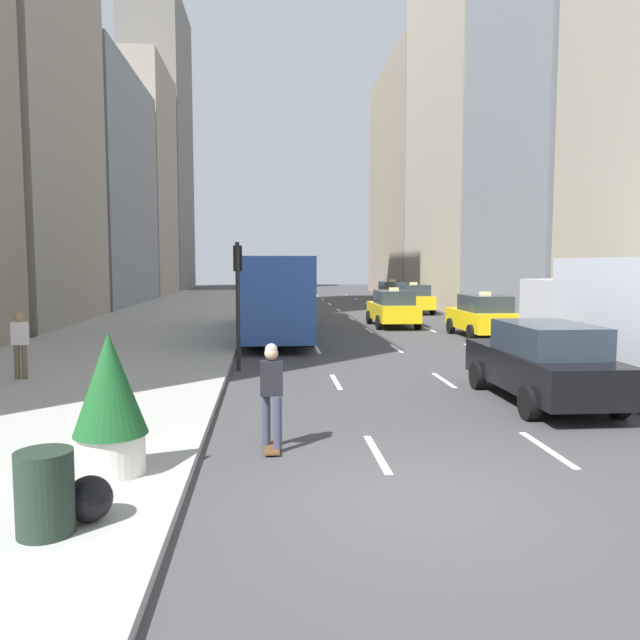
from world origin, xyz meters
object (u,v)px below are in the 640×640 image
taxi_second (412,299)px  sedan_black_near (543,362)px  taxi_third (483,316)px  city_bus (275,293)px  planter_with_shrub (110,401)px  taxi_lead (392,293)px  pedestrian_mid_block (20,342)px  box_truck (638,319)px  taxi_fourth (393,308)px  traffic_light_pole (238,285)px  trash_can (45,493)px  skateboarder (272,392)px

taxi_second → sedan_black_near: 24.34m
taxi_third → sedan_black_near: 12.08m
city_bus → planter_with_shrub: bearing=-98.1°
taxi_lead → pedestrian_mid_block: size_ratio=2.67×
city_bus → pedestrian_mid_block: 11.84m
sedan_black_near → box_truck: 3.13m
taxi_fourth → sedan_black_near: taxi_fourth is taller
traffic_light_pole → taxi_fourth: bearing=59.7°
taxi_second → pedestrian_mid_block: taxi_second is taller
box_truck → traffic_light_pole: 10.23m
sedan_black_near → traffic_light_pole: traffic_light_pole is taller
taxi_second → planter_with_shrub: (-10.86, -28.51, 0.27)m
taxi_fourth → box_truck: box_truck is taller
taxi_lead → trash_can: size_ratio=4.89×
sedan_black_near → city_bus: 14.11m
taxi_fourth → skateboarder: (-5.86, -19.24, 0.08)m
taxi_lead → taxi_fourth: bearing=-101.1°
sedan_black_near → planter_with_shrub: planter_with_shrub is taller
taxi_fourth → box_truck: bearing=-79.5°
taxi_fourth → sedan_black_near: (0.00, -16.27, 0.01)m
trash_can → city_bus: bearing=82.1°
taxi_second → traffic_light_pole: bearing=-116.1°
taxi_third → sedan_black_near: size_ratio=0.91×
city_bus → skateboarder: size_ratio=6.65×
city_bus → trash_can: 19.37m
taxi_second → box_truck: size_ratio=0.52×
taxi_second → traffic_light_pole: size_ratio=1.22×
trash_can → planter_with_shrub: planter_with_shrub is taller
taxi_lead → trash_can: (-11.08, -36.78, -0.28)m
box_truck → skateboarder: box_truck is taller
taxi_second → taxi_third: same height
sedan_black_near → pedestrian_mid_block: pedestrian_mid_block is taller
traffic_light_pole → taxi_third: bearing=36.3°
taxi_second → city_bus: bearing=-126.8°
taxi_second → taxi_fourth: (-2.80, -7.91, 0.00)m
taxi_fourth → traffic_light_pole: bearing=-120.3°
taxi_lead → skateboarder: bearing=-104.5°
box_truck → taxi_fourth: bearing=100.5°
taxi_fourth → traffic_light_pole: size_ratio=1.22×
taxi_second → skateboarder: (-8.66, -27.15, 0.08)m
skateboarder → trash_can: bearing=-126.4°
city_bus → taxi_third: bearing=-7.9°
skateboarder → planter_with_shrub: (-2.20, -1.36, 0.19)m
taxi_third → skateboarder: taxi_third is taller
planter_with_shrub → box_truck: bearing=26.7°
pedestrian_mid_block → sedan_black_near: bearing=-14.0°
skateboarder → pedestrian_mid_block: (-6.17, 5.96, 0.10)m
taxi_third → planter_with_shrub: 19.40m
taxi_fourth → city_bus: 6.60m
city_bus → pedestrian_mid_block: size_ratio=7.04×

